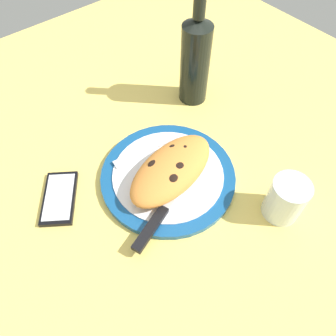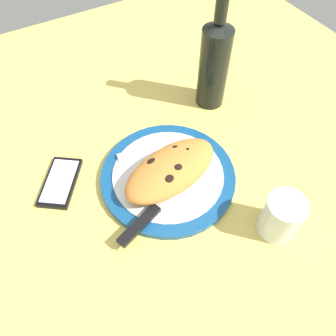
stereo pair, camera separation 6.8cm
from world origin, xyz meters
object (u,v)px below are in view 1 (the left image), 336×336
at_px(calzone, 170,170).
at_px(water_glass, 285,201).
at_px(plate, 168,176).
at_px(fork, 141,153).
at_px(wine_bottle, 195,60).
at_px(knife, 158,217).
at_px(smartphone, 59,198).

bearing_deg(calzone, water_glass, 123.00).
xyz_separation_m(plate, fork, (0.01, -0.08, 0.01)).
distance_m(plate, fork, 0.08).
relative_size(water_glass, wine_bottle, 0.33).
height_order(calzone, fork, calzone).
bearing_deg(wine_bottle, knife, 37.63).
distance_m(fork, wine_bottle, 0.26).
height_order(plate, wine_bottle, wine_bottle).
distance_m(knife, wine_bottle, 0.39).
bearing_deg(calzone, fork, -84.76).
height_order(smartphone, wine_bottle, wine_bottle).
relative_size(fork, knife, 0.73).
bearing_deg(plate, calzone, 68.21).
distance_m(calzone, knife, 0.10).
relative_size(plate, knife, 1.31).
distance_m(plate, calzone, 0.04).
distance_m(plate, knife, 0.11).
distance_m(calzone, wine_bottle, 0.29).
bearing_deg(smartphone, plate, 153.79).
bearing_deg(calzone, smartphone, -29.21).
bearing_deg(knife, smartphone, -54.07).
height_order(fork, smartphone, fork).
bearing_deg(wine_bottle, water_glass, 75.66).
height_order(fork, knife, knife).
relative_size(plate, calzone, 1.23).
xyz_separation_m(plate, calzone, (0.00, 0.01, 0.04)).
bearing_deg(fork, smartphone, -6.58).
height_order(calzone, wine_bottle, wine_bottle).
distance_m(plate, smartphone, 0.23).
height_order(calzone, smartphone, calzone).
bearing_deg(knife, calzone, -142.77).
height_order(plate, knife, knife).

